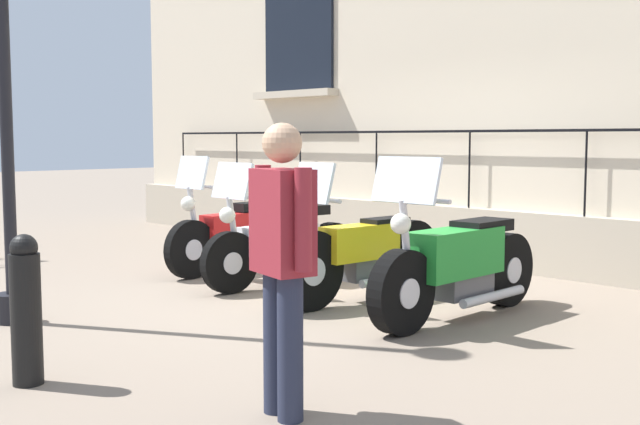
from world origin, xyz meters
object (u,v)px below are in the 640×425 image
motorcycle_yellow (362,253)px  motorcycle_green (457,265)px  bollard (26,309)px  motorcycle_white (281,245)px  pedestrian_standing (283,254)px  motorcycle_red (232,235)px

motorcycle_yellow → motorcycle_green: size_ratio=0.94×
motorcycle_yellow → bollard: size_ratio=2.18×
motorcycle_white → motorcycle_green: motorcycle_green is taller
motorcycle_white → bollard: motorcycle_white is taller
bollard → pedestrian_standing: (-0.74, 1.52, 0.42)m
motorcycle_yellow → pedestrian_standing: (2.55, 1.74, 0.44)m
motorcycle_red → bollard: bearing=34.2°
motorcycle_white → motorcycle_yellow: motorcycle_yellow is taller
motorcycle_green → motorcycle_yellow: bearing=-88.9°
motorcycle_red → motorcycle_white: 1.05m
motorcycle_white → motorcycle_green: bearing=91.2°
motorcycle_white → motorcycle_red: bearing=-100.2°
motorcycle_white → bollard: (3.27, 1.31, 0.05)m
motorcycle_red → bollard: (3.46, 2.35, 0.05)m
motorcycle_green → pedestrian_standing: pedestrian_standing is taller
motorcycle_white → pedestrian_standing: size_ratio=1.20×
bollard → motorcycle_yellow: bearing=-176.2°
bollard → pedestrian_standing: size_ratio=0.59×
motorcycle_red → pedestrian_standing: bearing=55.0°
motorcycle_red → motorcycle_yellow: 2.14m
bollard → motorcycle_green: bearing=165.9°
motorcycle_yellow → motorcycle_green: motorcycle_green is taller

